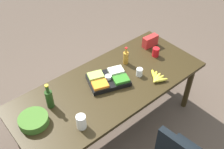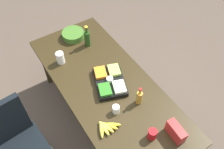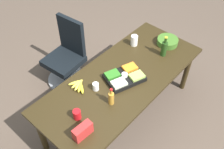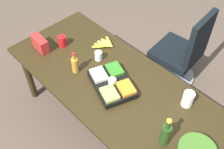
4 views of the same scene
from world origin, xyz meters
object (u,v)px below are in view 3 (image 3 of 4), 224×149
at_px(wine_bottle, 164,48).
at_px(dressing_bottle, 111,98).
at_px(chip_bag_red, 83,131).
at_px(mayo_jar, 134,40).
at_px(office_chair, 67,60).
at_px(paper_cup, 96,87).
at_px(banana_bunch, 78,85).
at_px(conference_table, 122,82).
at_px(red_solo_cup, 77,115).
at_px(salad_bowl, 168,41).
at_px(veggie_tray, 124,77).

xyz_separation_m(wine_bottle, dressing_bottle, (1.00, 0.02, -0.02)).
bearing_deg(chip_bag_red, mayo_jar, -161.01).
xyz_separation_m(office_chair, wine_bottle, (-0.64, 1.17, 0.48)).
distance_m(paper_cup, banana_bunch, 0.20).
relative_size(office_chair, paper_cup, 11.05).
bearing_deg(mayo_jar, paper_cup, 10.46).
bearing_deg(wine_bottle, conference_table, -11.81).
bearing_deg(conference_table, chip_bag_red, 14.30).
xyz_separation_m(chip_bag_red, mayo_jar, (-1.38, -0.48, 0.00)).
bearing_deg(mayo_jar, office_chair, -54.41).
distance_m(red_solo_cup, paper_cup, 0.41).
distance_m(chip_bag_red, salad_bowl, 1.70).
bearing_deg(salad_bowl, banana_bunch, -13.89).
relative_size(office_chair, dressing_bottle, 4.52).
height_order(red_solo_cup, paper_cup, red_solo_cup).
xyz_separation_m(office_chair, mayo_jar, (-0.55, 0.77, 0.44)).
distance_m(red_solo_cup, dressing_bottle, 0.39).
bearing_deg(paper_cup, red_solo_cup, 17.65).
xyz_separation_m(paper_cup, mayo_jar, (-0.89, -0.16, 0.03)).
height_order(chip_bag_red, banana_bunch, chip_bag_red).
distance_m(veggie_tray, dressing_bottle, 0.38).
height_order(office_chair, wine_bottle, wine_bottle).
relative_size(conference_table, office_chair, 2.16).
xyz_separation_m(wine_bottle, mayo_jar, (0.08, -0.40, -0.04)).
relative_size(red_solo_cup, wine_bottle, 0.39).
relative_size(office_chair, veggie_tray, 2.00).
bearing_deg(mayo_jar, red_solo_cup, 12.72).
bearing_deg(banana_bunch, salad_bowl, 166.11).
height_order(office_chair, red_solo_cup, office_chair).
bearing_deg(wine_bottle, dressing_bottle, 1.17).
bearing_deg(red_solo_cup, wine_bottle, 175.47).
bearing_deg(salad_bowl, paper_cup, -7.19).
distance_m(wine_bottle, dressing_bottle, 1.00).
xyz_separation_m(veggie_tray, chip_bag_red, (0.82, 0.17, 0.03)).
relative_size(veggie_tray, dressing_bottle, 2.26).
xyz_separation_m(conference_table, salad_bowl, (-0.86, 0.05, 0.11)).
distance_m(red_solo_cup, chip_bag_red, 0.21).
distance_m(mayo_jar, salad_bowl, 0.44).
bearing_deg(wine_bottle, veggie_tray, -8.48).
relative_size(mayo_jar, banana_bunch, 0.59).
bearing_deg(red_solo_cup, mayo_jar, -167.28).
height_order(paper_cup, chip_bag_red, chip_bag_red).
height_order(office_chair, banana_bunch, office_chair).
distance_m(chip_bag_red, banana_bunch, 0.62).
relative_size(veggie_tray, salad_bowl, 1.82).
bearing_deg(paper_cup, veggie_tray, 157.24).
bearing_deg(red_solo_cup, conference_table, -178.03).
distance_m(conference_table, dressing_bottle, 0.43).
bearing_deg(dressing_bottle, conference_table, -157.09).
bearing_deg(paper_cup, wine_bottle, 166.48).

